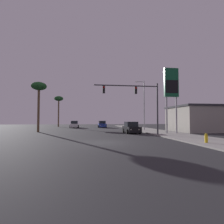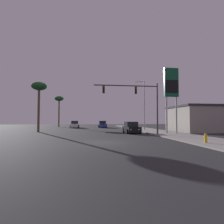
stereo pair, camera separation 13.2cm
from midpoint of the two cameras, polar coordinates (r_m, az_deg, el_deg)
ground_plane at (r=15.49m, az=-2.68°, el=-9.89°), size 120.00×120.00×0.00m
sidewalk_right at (r=27.57m, az=15.74°, el=-6.42°), size 5.00×60.00×0.12m
building_gas_station at (r=33.38m, az=27.91°, el=-1.92°), size 10.30×8.30×4.30m
car_black at (r=25.95m, az=6.43°, el=-5.20°), size 2.04×4.34×1.68m
car_white at (r=43.96m, az=-11.99°, el=-4.04°), size 2.04×4.32×1.68m
car_blue at (r=43.85m, az=-3.07°, el=-4.09°), size 2.04×4.32×1.68m
traffic_light_mast at (r=22.24m, az=8.98°, el=4.71°), size 8.16×0.36×6.50m
street_lamp at (r=32.60m, az=10.37°, el=3.05°), size 1.74×0.24×9.00m
gas_station_sign at (r=25.69m, az=18.90°, el=8.01°), size 2.00×0.42×9.00m
fire_hydrant at (r=16.21m, az=28.47°, el=-7.53°), size 0.24×0.34×0.76m
palm_tree_near at (r=30.81m, az=-22.61°, el=7.03°), size 2.40×2.40×8.07m
palm_tree_far at (r=50.29m, az=-16.82°, el=3.71°), size 2.40×2.40×8.44m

